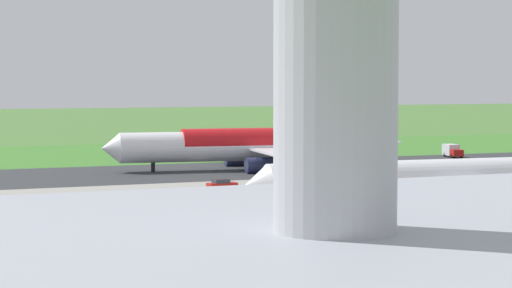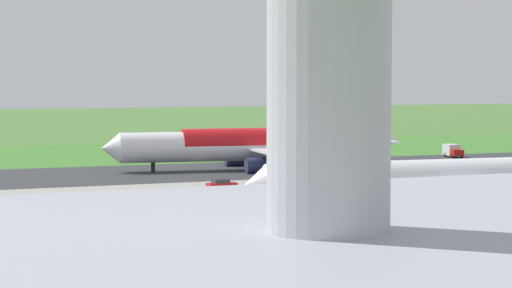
% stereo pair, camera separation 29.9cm
% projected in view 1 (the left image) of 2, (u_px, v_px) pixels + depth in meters
% --- Properties ---
extents(ground_plane, '(800.00, 800.00, 0.00)m').
position_uv_depth(ground_plane, '(199.00, 172.00, 170.59)').
color(ground_plane, '#477233').
extents(runway_asphalt, '(600.00, 33.39, 0.06)m').
position_uv_depth(runway_asphalt, '(199.00, 172.00, 170.58)').
color(runway_asphalt, '#2D3033').
rests_on(runway_asphalt, ground).
extents(apron_concrete, '(440.00, 110.00, 0.05)m').
position_uv_depth(apron_concrete, '(356.00, 211.00, 118.50)').
color(apron_concrete, gray).
rests_on(apron_concrete, ground).
extents(grass_verge_foreground, '(600.00, 80.00, 0.04)m').
position_uv_depth(grass_verge_foreground, '(137.00, 156.00, 206.39)').
color(grass_verge_foreground, '#3C782B').
rests_on(grass_verge_foreground, ground).
extents(airliner_main, '(54.10, 44.41, 15.88)m').
position_uv_depth(airliner_main, '(258.00, 145.00, 174.50)').
color(airliner_main, white).
rests_on(airliner_main, ground).
extents(airliner_parked_mid, '(50.02, 40.95, 14.59)m').
position_uv_depth(airliner_parked_mid, '(446.00, 178.00, 118.50)').
color(airliner_parked_mid, white).
rests_on(airliner_parked_mid, ground).
extents(service_car_followme, '(4.33, 2.18, 1.62)m').
position_uv_depth(service_car_followme, '(222.00, 184.00, 141.51)').
color(service_car_followme, '#B21914').
rests_on(service_car_followme, ground).
extents(service_truck_fuel, '(3.19, 6.10, 2.65)m').
position_uv_depth(service_truck_fuel, '(452.00, 151.00, 202.07)').
color(service_truck_fuel, '#B21914').
rests_on(service_truck_fuel, ground).
extents(no_stopping_sign, '(0.60, 0.10, 2.53)m').
position_uv_depth(no_stopping_sign, '(141.00, 149.00, 204.70)').
color(no_stopping_sign, slate).
rests_on(no_stopping_sign, ground).
extents(traffic_cone_orange, '(0.40, 0.40, 0.55)m').
position_uv_depth(traffic_cone_orange, '(123.00, 155.00, 204.74)').
color(traffic_cone_orange, orange).
rests_on(traffic_cone_orange, ground).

